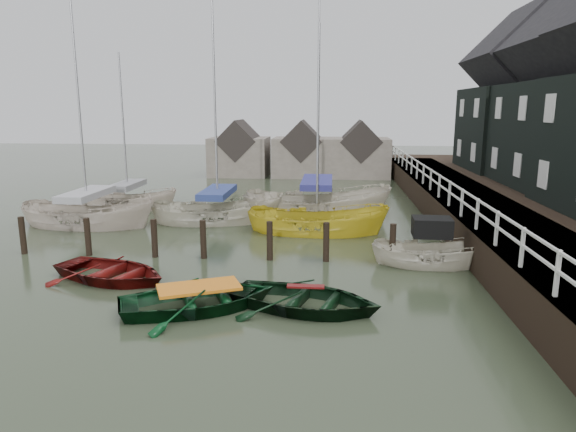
# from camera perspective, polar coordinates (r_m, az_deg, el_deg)

# --- Properties ---
(ground) EXTENTS (120.00, 120.00, 0.00)m
(ground) POSITION_cam_1_polar(r_m,az_deg,el_deg) (15.78, -7.73, -7.88)
(ground) COLOR #2A3421
(ground) RESTS_ON ground
(pier) EXTENTS (3.04, 32.00, 2.70)m
(pier) POSITION_cam_1_polar(r_m,az_deg,el_deg) (25.64, 18.65, 0.96)
(pier) COLOR black
(pier) RESTS_ON ground
(mooring_pilings) EXTENTS (13.72, 0.22, 1.80)m
(mooring_pilings) POSITION_cam_1_polar(r_m,az_deg,el_deg) (18.67, -9.12, -3.18)
(mooring_pilings) COLOR black
(mooring_pilings) RESTS_ON ground
(far_sheds) EXTENTS (14.00, 4.08, 4.39)m
(far_sheds) POSITION_cam_1_polar(r_m,az_deg,el_deg) (40.70, 1.36, 7.08)
(far_sheds) COLOR #665B51
(far_sheds) RESTS_ON ground
(rowboat_red) EXTENTS (4.77, 4.12, 0.83)m
(rowboat_red) POSITION_cam_1_polar(r_m,az_deg,el_deg) (17.22, -18.96, -6.73)
(rowboat_red) COLOR #570E0C
(rowboat_red) RESTS_ON ground
(rowboat_green) EXTENTS (5.03, 4.42, 0.87)m
(rowboat_green) POSITION_cam_1_polar(r_m,az_deg,el_deg) (14.29, -9.78, -10.11)
(rowboat_green) COLOR black
(rowboat_green) RESTS_ON ground
(rowboat_dkgreen) EXTENTS (4.76, 3.96, 0.85)m
(rowboat_dkgreen) POSITION_cam_1_polar(r_m,az_deg,el_deg) (14.07, 1.96, -10.30)
(rowboat_dkgreen) COLOR black
(rowboat_dkgreen) RESTS_ON ground
(motorboat) EXTENTS (4.13, 1.72, 2.43)m
(motorboat) POSITION_cam_1_polar(r_m,az_deg,el_deg) (18.35, 15.59, -5.03)
(motorboat) COLOR beige
(motorboat) RESTS_ON ground
(sailboat_a) EXTENTS (6.57, 2.87, 11.83)m
(sailboat_a) POSITION_cam_1_polar(r_m,az_deg,el_deg) (25.25, -21.25, -0.89)
(sailboat_a) COLOR beige
(sailboat_a) RESTS_ON ground
(sailboat_b) EXTENTS (6.52, 3.52, 12.37)m
(sailboat_b) POSITION_cam_1_polar(r_m,az_deg,el_deg) (24.58, -7.76, -0.50)
(sailboat_b) COLOR beige
(sailboat_b) RESTS_ON ground
(sailboat_c) EXTENTS (6.29, 2.72, 9.84)m
(sailboat_c) POSITION_cam_1_polar(r_m,az_deg,el_deg) (22.38, 3.22, -1.80)
(sailboat_c) COLOR gold
(sailboat_c) RESTS_ON ground
(sailboat_d) EXTENTS (7.57, 3.25, 12.80)m
(sailboat_d) POSITION_cam_1_polar(r_m,az_deg,el_deg) (25.85, 3.21, 0.19)
(sailboat_d) COLOR beige
(sailboat_d) RESTS_ON ground
(sailboat_e) EXTENTS (5.42, 2.08, 9.11)m
(sailboat_e) POSITION_cam_1_polar(r_m,az_deg,el_deg) (28.92, -17.29, 0.94)
(sailboat_e) COLOR beige
(sailboat_e) RESTS_ON ground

